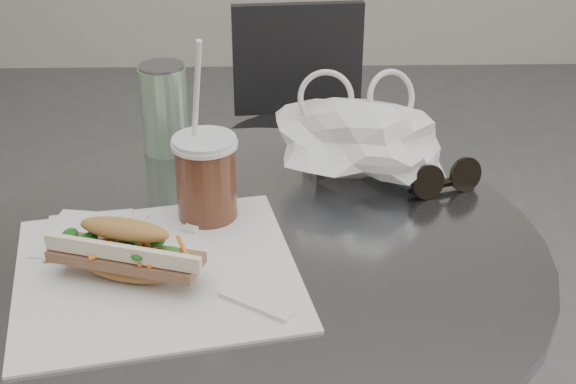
{
  "coord_description": "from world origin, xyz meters",
  "views": [
    {
      "loc": [
        0.02,
        -0.68,
        1.29
      ],
      "look_at": [
        0.05,
        0.25,
        0.79
      ],
      "focal_mm": 50.0,
      "sensor_mm": 36.0,
      "label": 1
    }
  ],
  "objects_px": {
    "iced_coffee": "(206,177)",
    "drink_can": "(165,109)",
    "chair_far": "(304,189)",
    "sunglasses": "(446,180)",
    "banh_mi": "(126,252)"
  },
  "relations": [
    {
      "from": "iced_coffee",
      "to": "sunglasses",
      "type": "xyz_separation_m",
      "value": [
        0.34,
        0.06,
        -0.04
      ]
    },
    {
      "from": "sunglasses",
      "to": "banh_mi",
      "type": "bearing_deg",
      "value": -175.04
    },
    {
      "from": "banh_mi",
      "to": "drink_can",
      "type": "distance_m",
      "value": 0.37
    },
    {
      "from": "drink_can",
      "to": "iced_coffee",
      "type": "bearing_deg",
      "value": -70.14
    },
    {
      "from": "iced_coffee",
      "to": "drink_can",
      "type": "height_order",
      "value": "iced_coffee"
    },
    {
      "from": "chair_far",
      "to": "drink_can",
      "type": "xyz_separation_m",
      "value": [
        -0.25,
        -0.59,
        0.46
      ]
    },
    {
      "from": "iced_coffee",
      "to": "drink_can",
      "type": "xyz_separation_m",
      "value": [
        -0.08,
        0.22,
        0.01
      ]
    },
    {
      "from": "chair_far",
      "to": "iced_coffee",
      "type": "bearing_deg",
      "value": 73.31
    },
    {
      "from": "banh_mi",
      "to": "chair_far",
      "type": "bearing_deg",
      "value": 92.39
    },
    {
      "from": "iced_coffee",
      "to": "drink_can",
      "type": "relative_size",
      "value": 1.79
    },
    {
      "from": "banh_mi",
      "to": "sunglasses",
      "type": "distance_m",
      "value": 0.47
    },
    {
      "from": "chair_far",
      "to": "sunglasses",
      "type": "relative_size",
      "value": 6.93
    },
    {
      "from": "chair_far",
      "to": "drink_can",
      "type": "height_order",
      "value": "drink_can"
    },
    {
      "from": "chair_far",
      "to": "iced_coffee",
      "type": "relative_size",
      "value": 3.04
    },
    {
      "from": "banh_mi",
      "to": "sunglasses",
      "type": "bearing_deg",
      "value": 43.76
    }
  ]
}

